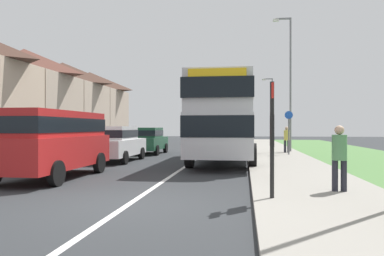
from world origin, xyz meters
name	(u,v)px	position (x,y,z in m)	size (l,w,h in m)	color
ground_plane	(128,205)	(0.00, 0.00, 0.00)	(120.00, 120.00, 0.00)	#2D3033
lane_marking_centre	(186,166)	(0.00, 8.00, 0.00)	(0.14, 60.00, 0.01)	silver
pavement_near_side	(295,172)	(4.20, 6.00, 0.06)	(3.20, 68.00, 0.12)	gray
double_decker_bus	(224,116)	(1.49, 10.00, 2.14)	(2.80, 9.61, 3.70)	#BCBCC1
parked_van_red	(52,138)	(-3.65, 3.67, 1.27)	(2.11, 5.01, 2.13)	#B21E1E
parked_car_white	(115,142)	(-3.65, 9.57, 0.92)	(1.98, 4.44, 1.67)	silver
parked_car_dark_green	(147,139)	(-3.46, 14.70, 0.89)	(1.99, 3.98, 1.60)	#19472D
pedestrian_at_stop	(339,155)	(4.63, 1.64, 0.98)	(0.34, 0.34, 1.67)	#23232D
pedestrian_walking_away	(287,138)	(4.93, 15.44, 0.98)	(0.34, 0.34, 1.67)	#23232D
bus_stop_sign	(272,131)	(3.00, 0.59, 1.54)	(0.09, 0.52, 2.60)	black
cycle_route_sign	(289,131)	(4.85, 13.73, 1.43)	(0.44, 0.08, 2.52)	slate
street_lamp_mid	(289,77)	(5.18, 16.51, 4.79)	(1.14, 0.20, 8.46)	slate
street_lamp_far	(271,105)	(5.28, 33.29, 3.95)	(1.14, 0.20, 6.83)	slate
house_terrace_far_side	(45,102)	(-13.92, 21.62, 3.75)	(6.78, 24.06, 7.50)	#C1A88E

